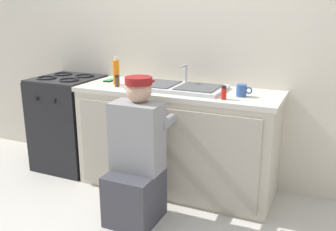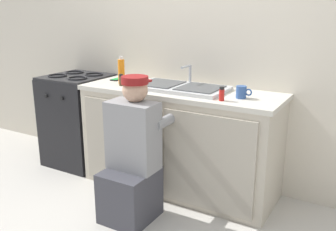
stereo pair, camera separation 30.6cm
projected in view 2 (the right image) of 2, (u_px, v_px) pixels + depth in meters
The scene contains 12 objects.
ground_plane at pixel (162, 201), 3.19m from camera, with size 12.00×12.00×0.00m, color beige.
back_wall at pixel (199, 46), 3.38m from camera, with size 6.00×0.10×2.50m, color beige.
counter_cabinet at pixel (179, 142), 3.31m from camera, with size 1.72×0.62×0.87m.
countertop at pixel (180, 92), 3.19m from camera, with size 1.76×0.62×0.04m, color beige.
sink_double_basin at pixel (180, 87), 3.18m from camera, with size 0.80×0.44×0.19m.
stove_range at pixel (79, 119), 3.88m from camera, with size 0.59×0.62×0.94m.
plumber_person at pixel (132, 161), 2.84m from camera, with size 0.42×0.61×1.10m.
soap_bottle_orange at pixel (121, 71), 3.39m from camera, with size 0.06×0.06×0.25m.
spice_bottle_pepper at pixel (121, 80), 3.31m from camera, with size 0.04×0.04×0.10m.
spice_bottle_red at pixel (222, 94), 2.78m from camera, with size 0.04×0.04×0.10m.
coffee_mug at pixel (242, 92), 2.86m from camera, with size 0.13×0.08×0.10m.
cell_phone at pixel (117, 79), 3.60m from camera, with size 0.07×0.14×0.01m.
Camera 2 is at (1.48, -2.45, 1.58)m, focal length 40.00 mm.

